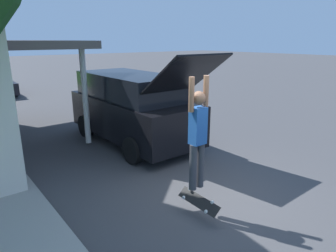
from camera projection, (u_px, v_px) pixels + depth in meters
ground_plane at (211, 194)px, 6.05m from camera, size 120.00×120.00×0.00m
suv_parked at (132, 107)px, 8.86m from camera, size 2.01×5.29×2.73m
skateboarder at (198, 133)px, 4.93m from camera, size 0.41×0.22×1.93m
skateboard at (199, 201)px, 5.18m from camera, size 0.27×0.81×0.28m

